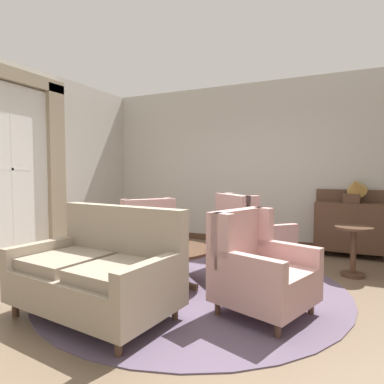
{
  "coord_description": "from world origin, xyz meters",
  "views": [
    {
      "loc": [
        1.65,
        -3.22,
        1.34
      ],
      "look_at": [
        -0.19,
        0.68,
        1.09
      ],
      "focal_mm": 31.02,
      "sensor_mm": 36.0,
      "label": 1
    }
  ],
  "objects_px": {
    "armchair_near_sideboard": "(258,269)",
    "sideboard": "(351,226)",
    "gramophone": "(355,189)",
    "armchair_back_corner": "(250,238)",
    "settee": "(99,272)",
    "coffee_table": "(170,254)",
    "side_table": "(353,247)",
    "armchair_beside_settee": "(144,234)",
    "porcelain_vase": "(169,237)"
  },
  "relations": [
    {
      "from": "settee",
      "to": "side_table",
      "type": "bearing_deg",
      "value": 53.75
    },
    {
      "from": "armchair_beside_settee",
      "to": "sideboard",
      "type": "distance_m",
      "value": 3.28
    },
    {
      "from": "armchair_near_sideboard",
      "to": "sideboard",
      "type": "relative_size",
      "value": 0.93
    },
    {
      "from": "armchair_near_sideboard",
      "to": "armchair_back_corner",
      "type": "bearing_deg",
      "value": 37.52
    },
    {
      "from": "settee",
      "to": "gramophone",
      "type": "height_order",
      "value": "gramophone"
    },
    {
      "from": "settee",
      "to": "sideboard",
      "type": "height_order",
      "value": "sideboard"
    },
    {
      "from": "sideboard",
      "to": "gramophone",
      "type": "height_order",
      "value": "gramophone"
    },
    {
      "from": "armchair_back_corner",
      "to": "side_table",
      "type": "xyz_separation_m",
      "value": [
        1.29,
        0.31,
        -0.05
      ]
    },
    {
      "from": "armchair_back_corner",
      "to": "gramophone",
      "type": "distance_m",
      "value": 1.98
    },
    {
      "from": "coffee_table",
      "to": "armchair_back_corner",
      "type": "relative_size",
      "value": 0.84
    },
    {
      "from": "porcelain_vase",
      "to": "armchair_near_sideboard",
      "type": "bearing_deg",
      "value": -13.48
    },
    {
      "from": "armchair_near_sideboard",
      "to": "coffee_table",
      "type": "bearing_deg",
      "value": 93.54
    },
    {
      "from": "gramophone",
      "to": "coffee_table",
      "type": "bearing_deg",
      "value": -129.83
    },
    {
      "from": "armchair_back_corner",
      "to": "armchair_near_sideboard",
      "type": "xyz_separation_m",
      "value": [
        0.45,
        -1.35,
        -0.02
      ]
    },
    {
      "from": "armchair_beside_settee",
      "to": "side_table",
      "type": "distance_m",
      "value": 2.91
    },
    {
      "from": "armchair_back_corner",
      "to": "armchair_near_sideboard",
      "type": "bearing_deg",
      "value": 153.1
    },
    {
      "from": "armchair_near_sideboard",
      "to": "armchair_beside_settee",
      "type": "height_order",
      "value": "armchair_near_sideboard"
    },
    {
      "from": "settee",
      "to": "sideboard",
      "type": "bearing_deg",
      "value": 64.76
    },
    {
      "from": "settee",
      "to": "gramophone",
      "type": "distance_m",
      "value": 4.08
    },
    {
      "from": "side_table",
      "to": "porcelain_vase",
      "type": "bearing_deg",
      "value": -144.86
    },
    {
      "from": "porcelain_vase",
      "to": "coffee_table",
      "type": "bearing_deg",
      "value": 89.69
    },
    {
      "from": "coffee_table",
      "to": "side_table",
      "type": "height_order",
      "value": "side_table"
    },
    {
      "from": "coffee_table",
      "to": "armchair_back_corner",
      "type": "distance_m",
      "value": 1.24
    },
    {
      "from": "porcelain_vase",
      "to": "armchair_near_sideboard",
      "type": "relative_size",
      "value": 0.33
    },
    {
      "from": "armchair_beside_settee",
      "to": "sideboard",
      "type": "relative_size",
      "value": 1.03
    },
    {
      "from": "porcelain_vase",
      "to": "side_table",
      "type": "bearing_deg",
      "value": 35.14
    },
    {
      "from": "sideboard",
      "to": "gramophone",
      "type": "xyz_separation_m",
      "value": [
        0.04,
        -0.08,
        0.6
      ]
    },
    {
      "from": "armchair_beside_settee",
      "to": "coffee_table",
      "type": "bearing_deg",
      "value": 87.53
    },
    {
      "from": "armchair_near_sideboard",
      "to": "gramophone",
      "type": "bearing_deg",
      "value": 1.25
    },
    {
      "from": "armchair_back_corner",
      "to": "coffee_table",
      "type": "bearing_deg",
      "value": 101.35
    },
    {
      "from": "armchair_beside_settee",
      "to": "armchair_near_sideboard",
      "type": "bearing_deg",
      "value": 100.69
    },
    {
      "from": "coffee_table",
      "to": "armchair_beside_settee",
      "type": "xyz_separation_m",
      "value": [
        -0.89,
        0.8,
        0.04
      ]
    },
    {
      "from": "side_table",
      "to": "armchair_beside_settee",
      "type": "bearing_deg",
      "value": -169.28
    },
    {
      "from": "coffee_table",
      "to": "gramophone",
      "type": "relative_size",
      "value": 2.07
    },
    {
      "from": "settee",
      "to": "side_table",
      "type": "xyz_separation_m",
      "value": [
        2.17,
        2.35,
        -0.02
      ]
    },
    {
      "from": "coffee_table",
      "to": "sideboard",
      "type": "bearing_deg",
      "value": 51.78
    },
    {
      "from": "side_table",
      "to": "sideboard",
      "type": "bearing_deg",
      "value": 91.48
    },
    {
      "from": "settee",
      "to": "armchair_near_sideboard",
      "type": "relative_size",
      "value": 1.61
    },
    {
      "from": "side_table",
      "to": "gramophone",
      "type": "relative_size",
      "value": 1.38
    },
    {
      "from": "coffee_table",
      "to": "side_table",
      "type": "relative_size",
      "value": 1.5
    },
    {
      "from": "porcelain_vase",
      "to": "settee",
      "type": "bearing_deg",
      "value": -102.16
    },
    {
      "from": "armchair_near_sideboard",
      "to": "armchair_beside_settee",
      "type": "relative_size",
      "value": 0.9
    },
    {
      "from": "porcelain_vase",
      "to": "sideboard",
      "type": "relative_size",
      "value": 0.3
    },
    {
      "from": "coffee_table",
      "to": "armchair_back_corner",
      "type": "xyz_separation_m",
      "value": [
        0.68,
        1.04,
        0.06
      ]
    },
    {
      "from": "armchair_beside_settee",
      "to": "side_table",
      "type": "relative_size",
      "value": 1.72
    },
    {
      "from": "coffee_table",
      "to": "armchair_back_corner",
      "type": "bearing_deg",
      "value": 56.92
    },
    {
      "from": "armchair_back_corner",
      "to": "armchair_beside_settee",
      "type": "distance_m",
      "value": 1.59
    },
    {
      "from": "armchair_near_sideboard",
      "to": "gramophone",
      "type": "relative_size",
      "value": 2.12
    },
    {
      "from": "armchair_back_corner",
      "to": "side_table",
      "type": "bearing_deg",
      "value": -122.12
    },
    {
      "from": "settee",
      "to": "armchair_beside_settee",
      "type": "xyz_separation_m",
      "value": [
        -0.69,
        1.81,
        0.01
      ]
    }
  ]
}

